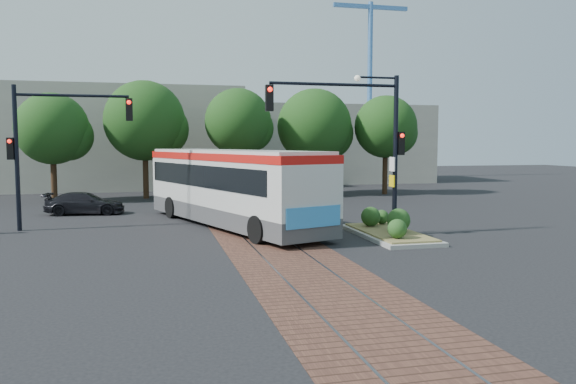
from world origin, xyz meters
The scene contains 10 objects.
ground centered at (0.00, 0.00, 0.00)m, with size 120.00×120.00×0.00m, color black.
trackbed centered at (0.00, 4.00, 0.01)m, with size 3.60×40.00×0.02m.
tree_row centered at (1.21, 16.42, 4.85)m, with size 26.40×5.60×7.67m.
warehouses centered at (-0.53, 28.75, 3.81)m, with size 40.00×13.00×8.00m.
crane centered at (18.00, 34.00, 10.88)m, with size 8.00×0.50×18.00m.
city_bus centered at (-0.79, 3.32, 1.85)m, with size 6.59×12.58×3.33m.
traffic_island centered at (4.82, -0.90, 0.33)m, with size 2.20×5.20×1.13m.
signal_pole_main centered at (3.86, -0.81, 4.16)m, with size 5.49×0.46×6.00m.
signal_pole_left centered at (-8.37, 4.00, 3.86)m, with size 4.99×0.34×6.00m.
parked_car centered at (-7.47, 9.05, 0.57)m, with size 1.58×3.89×1.13m, color black.
Camera 1 is at (-4.14, -21.02, 3.63)m, focal length 35.00 mm.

